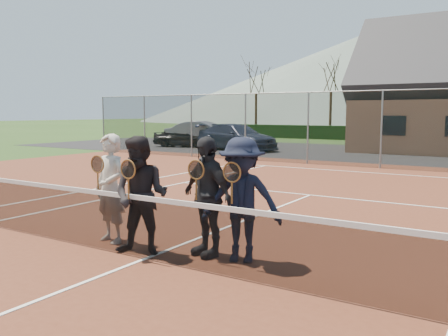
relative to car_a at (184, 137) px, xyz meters
The scene contains 17 objects.
ground 13.51m from the car_a, ahead, with size 220.00×220.00×0.00m, color #244017.
court_surface 23.08m from the car_a, 54.38° to the right, with size 30.00×30.00×0.02m, color #562819.
tarmac_carpark 9.54m from the car_a, ahead, with size 40.00×12.00×0.01m, color black.
hedge_row 18.87m from the car_a, 44.60° to the left, with size 40.00×1.20×1.10m, color black.
hill_west 77.57m from the car_a, 98.63° to the left, with size 110.00×110.00×18.00m, color slate.
car_a is the anchor object (origin of this frame).
car_b 1.37m from the car_a, 25.00° to the left, with size 1.72×4.92×1.62m, color gray.
car_c 4.16m from the car_a, ahead, with size 2.12×5.22×1.52m, color #1C2238.
court_markings 23.07m from the car_a, 54.38° to the right, with size 11.03×23.83×0.01m.
tennis_net 23.07m from the car_a, 54.38° to the right, with size 11.68×0.08×1.10m.
perimeter_fence 14.45m from the car_a, 21.35° to the right, with size 30.07×0.07×3.02m.
tree_a 15.37m from the car_a, 100.21° to the left, with size 3.20×3.20×7.77m.
tree_b 15.79m from the car_a, 72.72° to the left, with size 3.20×3.20×7.77m.
player_a 22.09m from the car_a, 56.07° to the right, with size 0.72×0.55×1.80m.
player_b 22.79m from the car_a, 54.55° to the right, with size 1.04×0.91×1.80m.
player_c 22.93m from the car_a, 52.09° to the right, with size 1.14×0.75×1.80m.
player_d 23.27m from the car_a, 50.91° to the right, with size 1.32×1.01×1.80m.
Camera 1 is at (4.59, -5.10, 2.17)m, focal length 38.00 mm.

